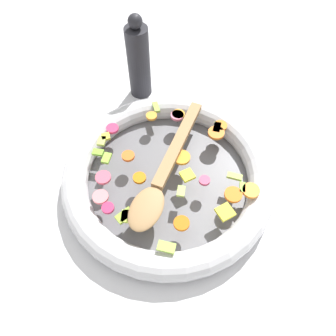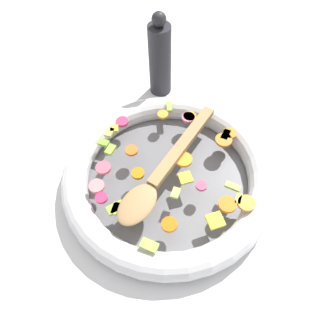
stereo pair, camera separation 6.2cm
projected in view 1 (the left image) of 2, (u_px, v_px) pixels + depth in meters
The scene contains 5 objects.
ground_plane at pixel (168, 182), 0.66m from camera, with size 4.00×4.00×0.00m, color silver.
skillet at pixel (168, 176), 0.64m from camera, with size 0.41×0.41×0.05m.
chopped_vegetables at pixel (171, 166), 0.62m from camera, with size 0.31×0.32×0.01m.
wooden_spoon at pixel (163, 174), 0.60m from camera, with size 0.22×0.27×0.01m.
pepper_mill at pixel (139, 61), 0.73m from camera, with size 0.05×0.05×0.20m.
Camera 1 is at (0.30, -0.18, 0.56)m, focal length 35.00 mm.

